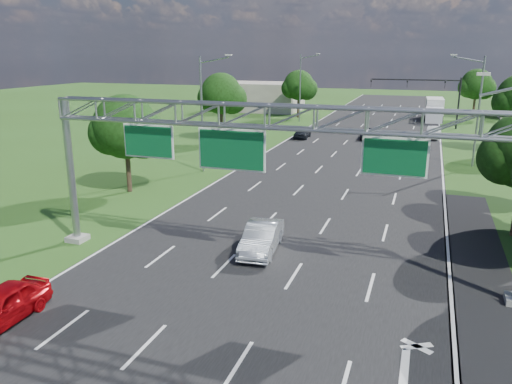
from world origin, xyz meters
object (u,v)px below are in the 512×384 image
at_px(silver_sedan, 261,238).
at_px(traffic_signal, 433,91).
at_px(sign_gantry, 269,130).
at_px(box_truck, 434,110).
at_px(red_coupe, 1,306).

bearing_deg(silver_sedan, traffic_signal, 74.85).
bearing_deg(sign_gantry, box_truck, 82.94).
distance_m(traffic_signal, red_coupe, 63.45).
bearing_deg(red_coupe, traffic_signal, 74.71).
xyz_separation_m(silver_sedan, box_truck, (8.65, 59.98, 0.83)).
relative_size(traffic_signal, silver_sedan, 2.60).
height_order(sign_gantry, red_coupe, sign_gantry).
bearing_deg(sign_gantry, silver_sedan, 116.63).
height_order(traffic_signal, red_coupe, traffic_signal).
relative_size(silver_sedan, box_truck, 0.53).
height_order(traffic_signal, silver_sedan, traffic_signal).
bearing_deg(traffic_signal, sign_gantry, -97.68).
bearing_deg(traffic_signal, red_coupe, -104.16).
height_order(red_coupe, silver_sedan, silver_sedan).
relative_size(traffic_signal, red_coupe, 2.82).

